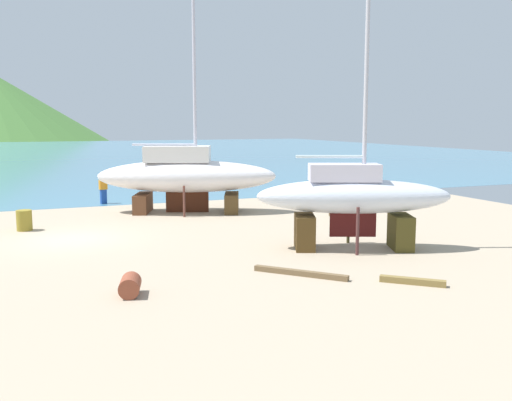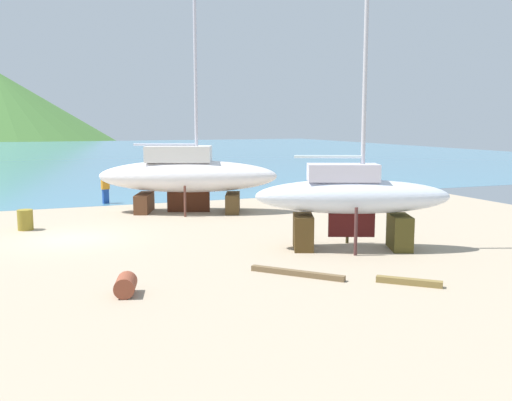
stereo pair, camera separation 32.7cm
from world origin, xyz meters
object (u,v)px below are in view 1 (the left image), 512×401
at_px(sailboat_far_slipway, 186,175).
at_px(barrel_rust_near, 349,210).
at_px(barrel_ochre, 24,220).
at_px(sailboat_large_starboard, 353,198).
at_px(barrel_tipped_right, 130,286).
at_px(worker, 103,189).

relative_size(sailboat_far_slipway, barrel_rust_near, 14.04).
relative_size(barrel_rust_near, barrel_ochre, 1.04).
distance_m(sailboat_far_slipway, barrel_ochre, 8.37).
height_order(sailboat_large_starboard, barrel_ochre, sailboat_large_starboard).
xyz_separation_m(barrel_tipped_right, barrel_ochre, (-2.65, 11.22, 0.17)).
bearing_deg(barrel_tipped_right, barrel_rust_near, 34.98).
height_order(worker, barrel_ochre, worker).
distance_m(sailboat_large_starboard, worker, 17.20).
bearing_deg(sailboat_large_starboard, barrel_ochre, 165.51).
relative_size(sailboat_large_starboard, barrel_ochre, 12.28).
height_order(sailboat_large_starboard, worker, sailboat_large_starboard).
bearing_deg(barrel_rust_near, sailboat_large_starboard, -120.42).
bearing_deg(sailboat_far_slipway, barrel_ochre, -142.83).
height_order(worker, barrel_tipped_right, worker).
relative_size(worker, barrel_tipped_right, 1.81).
relative_size(barrel_tipped_right, barrel_rust_near, 0.95).
relative_size(barrel_tipped_right, barrel_ochre, 0.99).
bearing_deg(barrel_tipped_right, sailboat_far_slipway, 68.71).
bearing_deg(barrel_rust_near, barrel_tipped_right, -145.02).
height_order(sailboat_large_starboard, barrel_rust_near, sailboat_large_starboard).
distance_m(sailboat_far_slipway, barrel_rust_near, 8.59).
relative_size(sailboat_far_slipway, barrel_ochre, 14.56).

